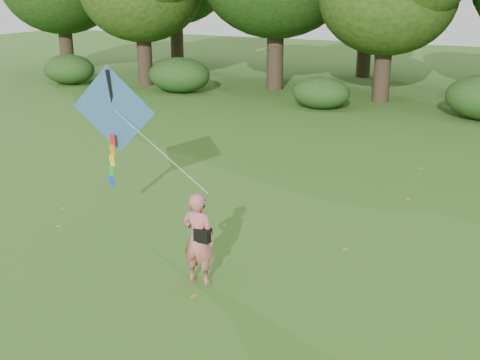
% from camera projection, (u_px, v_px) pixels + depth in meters
% --- Properties ---
extents(ground, '(100.00, 100.00, 0.00)m').
position_uv_depth(ground, '(213.00, 290.00, 11.18)').
color(ground, '#265114').
rests_on(ground, ground).
extents(man_kite_flyer, '(0.66, 0.44, 1.79)m').
position_uv_depth(man_kite_flyer, '(198.00, 239.00, 11.21)').
color(man_kite_flyer, '#C5635C').
rests_on(man_kite_flyer, ground).
extents(crossbody_bag, '(0.43, 0.20, 0.71)m').
position_uv_depth(crossbody_bag, '(203.00, 234.00, 11.10)').
color(crossbody_bag, black).
rests_on(crossbody_bag, ground).
extents(flying_kite, '(4.63, 2.29, 2.94)m').
position_uv_depth(flying_kite, '(114.00, 112.00, 13.71)').
color(flying_kite, '#2644A8').
rests_on(flying_kite, ground).
extents(shrub_band, '(39.15, 3.22, 1.88)m').
position_uv_depth(shrub_band, '(396.00, 94.00, 26.14)').
color(shrub_band, '#264919').
rests_on(shrub_band, ground).
extents(fallen_leaves, '(10.92, 13.68, 0.01)m').
position_uv_depth(fallen_leaves, '(279.00, 269.00, 12.00)').
color(fallen_leaves, olive).
rests_on(fallen_leaves, ground).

